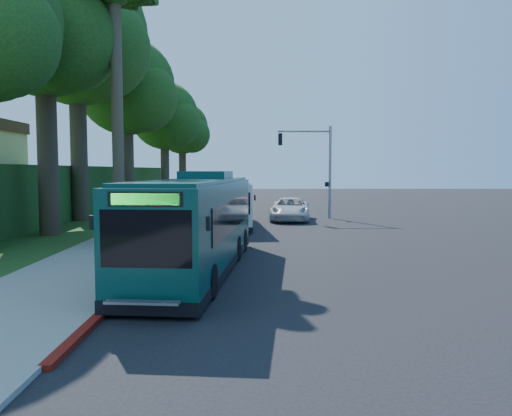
{
  "coord_description": "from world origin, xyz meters",
  "views": [
    {
      "loc": [
        -1.22,
        -27.9,
        3.69
      ],
      "look_at": [
        -0.92,
        1.0,
        1.48
      ],
      "focal_mm": 35.0,
      "sensor_mm": 36.0,
      "label": 1
    }
  ],
  "objects_px": {
    "bus_shelter": "(131,208)",
    "pickup": "(290,209)",
    "teal_bus": "(197,222)",
    "white_bus": "(228,201)"
  },
  "relations": [
    {
      "from": "bus_shelter",
      "to": "white_bus",
      "type": "relative_size",
      "value": 0.29
    },
    {
      "from": "teal_bus",
      "to": "pickup",
      "type": "xyz_separation_m",
      "value": [
        4.85,
        18.27,
        -0.94
      ]
    },
    {
      "from": "pickup",
      "to": "white_bus",
      "type": "bearing_deg",
      "value": -141.24
    },
    {
      "from": "white_bus",
      "to": "pickup",
      "type": "distance_m",
      "value": 5.34
    },
    {
      "from": "bus_shelter",
      "to": "teal_bus",
      "type": "relative_size",
      "value": 0.26
    },
    {
      "from": "bus_shelter",
      "to": "pickup",
      "type": "relative_size",
      "value": 0.53
    },
    {
      "from": "teal_bus",
      "to": "pickup",
      "type": "relative_size",
      "value": 2.07
    },
    {
      "from": "bus_shelter",
      "to": "pickup",
      "type": "height_order",
      "value": "bus_shelter"
    },
    {
      "from": "white_bus",
      "to": "teal_bus",
      "type": "height_order",
      "value": "teal_bus"
    },
    {
      "from": "pickup",
      "to": "teal_bus",
      "type": "bearing_deg",
      "value": -98.5
    }
  ]
}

